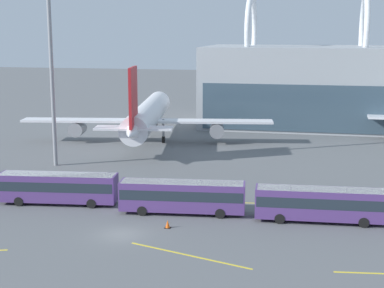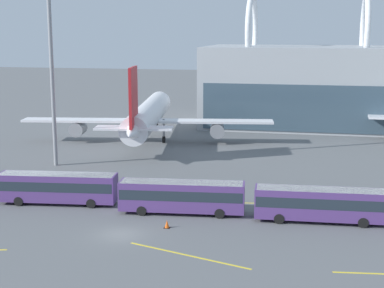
{
  "view_description": "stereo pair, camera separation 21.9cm",
  "coord_description": "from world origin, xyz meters",
  "px_view_note": "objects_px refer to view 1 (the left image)",
  "views": [
    {
      "loc": [
        17.02,
        -48.93,
        18.5
      ],
      "look_at": [
        1.64,
        23.66,
        4.0
      ],
      "focal_mm": 55.0,
      "sensor_mm": 36.0,
      "label": 1
    },
    {
      "loc": [
        17.23,
        -48.89,
        18.5
      ],
      "look_at": [
        1.64,
        23.66,
        4.0
      ],
      "focal_mm": 55.0,
      "sensor_mm": 36.0,
      "label": 2
    }
  ],
  "objects_px": {
    "airliner_at_gate_near": "(147,116)",
    "floodlight_mast": "(49,21)",
    "shuttle_bus_1": "(58,186)",
    "shuttle_bus_3": "(321,203)",
    "shuttle_bus_2": "(182,195)",
    "traffic_cone_0": "(168,224)"
  },
  "relations": [
    {
      "from": "airliner_at_gate_near",
      "to": "floodlight_mast",
      "type": "height_order",
      "value": "floodlight_mast"
    },
    {
      "from": "airliner_at_gate_near",
      "to": "shuttle_bus_1",
      "type": "distance_m",
      "value": 36.08
    },
    {
      "from": "airliner_at_gate_near",
      "to": "shuttle_bus_1",
      "type": "bearing_deg",
      "value": 171.81
    },
    {
      "from": "shuttle_bus_3",
      "to": "airliner_at_gate_near",
      "type": "bearing_deg",
      "value": 124.21
    },
    {
      "from": "floodlight_mast",
      "to": "shuttle_bus_2",
      "type": "bearing_deg",
      "value": -38.41
    },
    {
      "from": "traffic_cone_0",
      "to": "shuttle_bus_1",
      "type": "bearing_deg",
      "value": 158.99
    },
    {
      "from": "shuttle_bus_3",
      "to": "floodlight_mast",
      "type": "xyz_separation_m",
      "value": [
        -35.76,
        17.18,
        17.6
      ]
    },
    {
      "from": "shuttle_bus_3",
      "to": "traffic_cone_0",
      "type": "xyz_separation_m",
      "value": [
        -14.17,
        -4.9,
        -1.57
      ]
    },
    {
      "from": "shuttle_bus_1",
      "to": "shuttle_bus_2",
      "type": "height_order",
      "value": "same"
    },
    {
      "from": "shuttle_bus_2",
      "to": "shuttle_bus_1",
      "type": "bearing_deg",
      "value": 172.24
    },
    {
      "from": "shuttle_bus_2",
      "to": "shuttle_bus_3",
      "type": "relative_size",
      "value": 1.0
    },
    {
      "from": "airliner_at_gate_near",
      "to": "shuttle_bus_2",
      "type": "relative_size",
      "value": 3.21
    },
    {
      "from": "shuttle_bus_1",
      "to": "traffic_cone_0",
      "type": "height_order",
      "value": "shuttle_bus_1"
    },
    {
      "from": "airliner_at_gate_near",
      "to": "shuttle_bus_1",
      "type": "relative_size",
      "value": 3.2
    },
    {
      "from": "shuttle_bus_1",
      "to": "shuttle_bus_2",
      "type": "relative_size",
      "value": 1.0
    },
    {
      "from": "shuttle_bus_3",
      "to": "floodlight_mast",
      "type": "relative_size",
      "value": 0.4
    },
    {
      "from": "shuttle_bus_1",
      "to": "traffic_cone_0",
      "type": "distance_m",
      "value": 14.5
    },
    {
      "from": "airliner_at_gate_near",
      "to": "shuttle_bus_1",
      "type": "height_order",
      "value": "airliner_at_gate_near"
    },
    {
      "from": "shuttle_bus_1",
      "to": "floodlight_mast",
      "type": "distance_m",
      "value": 25.72
    },
    {
      "from": "airliner_at_gate_near",
      "to": "shuttle_bus_3",
      "type": "bearing_deg",
      "value": -151.2
    },
    {
      "from": "floodlight_mast",
      "to": "traffic_cone_0",
      "type": "distance_m",
      "value": 36.34
    },
    {
      "from": "shuttle_bus_3",
      "to": "floodlight_mast",
      "type": "bearing_deg",
      "value": 150.73
    }
  ]
}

